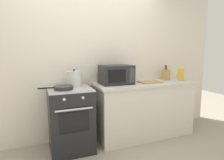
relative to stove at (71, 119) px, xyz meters
The scene contains 10 objects.
back_wall 1.09m from the stove, 29.72° to the left, with size 4.40×0.10×2.50m, color silver.
lower_cabinet_right 1.25m from the stove, ahead, with size 1.64×0.56×0.88m, color beige.
countertop_right 1.33m from the stove, ahead, with size 1.70×0.60×0.04m, color beige.
stove is the anchor object (origin of this frame).
stock_pot 0.59m from the stove, 52.91° to the left, with size 0.31×0.22×0.26m.
frying_pan 0.50m from the stove, 143.19° to the right, with size 0.46×0.26×0.05m.
microwave 0.97m from the stove, ahead, with size 0.50×0.37×0.30m.
cutting_board 1.41m from the stove, ahead, with size 0.36×0.26×0.02m, color tan.
knife_block 1.84m from the stove, ahead, with size 0.13×0.10×0.27m.
pasta_box 2.02m from the stove, ahead, with size 0.08×0.08×0.22m, color gold.
Camera 1 is at (-0.76, -2.07, 1.43)m, focal length 30.37 mm.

